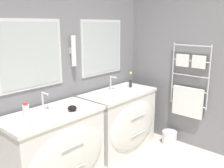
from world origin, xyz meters
The scene contains 11 objects.
wall_back centered at (0.01, 2.14, 1.31)m, with size 5.14×0.14×2.60m.
wall_right centered at (1.80, 0.95, 1.29)m, with size 0.13×4.17×2.60m.
vanity_left centered at (-0.18, 1.74, 0.44)m, with size 1.13×0.67×0.88m.
vanity_right centered at (0.99, 1.74, 0.44)m, with size 1.13×0.67×0.88m.
faucet_left centered at (-0.18, 1.92, 0.98)m, with size 0.17×0.13×0.21m.
faucet_right centered at (0.99, 1.92, 0.98)m, with size 0.17×0.13×0.21m.
toiletry_bottle centered at (-0.54, 1.68, 0.98)m, with size 0.07×0.07×0.22m.
amenity_bowl centered at (0.01, 1.64, 0.91)m, with size 0.11×0.11×0.06m.
flower_vase centered at (1.31, 1.80, 0.97)m, with size 0.05×0.05×0.25m.
soap_dish centered at (0.76, 1.64, 0.89)m, with size 0.09×0.06×0.04m.
waste_bin centered at (1.59, 1.23, 0.11)m, with size 0.23×0.23×0.20m.
Camera 1 is at (-1.71, -0.47, 1.84)m, focal length 40.00 mm.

